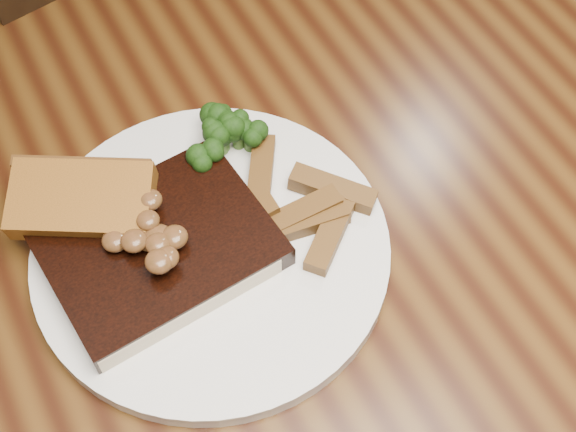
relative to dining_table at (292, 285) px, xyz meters
name	(u,v)px	position (x,y,z in m)	size (l,w,h in m)	color
dining_table	(292,285)	(0.00, 0.00, 0.00)	(1.60, 0.90, 0.75)	#44280D
chair_far	(143,29)	(0.04, 0.54, -0.15)	(0.51, 0.51, 0.93)	black
plate	(212,251)	(-0.07, 0.01, 0.10)	(0.30, 0.30, 0.01)	silver
steak	(159,249)	(-0.11, 0.03, 0.12)	(0.18, 0.14, 0.03)	black
steak_bone	(190,310)	(-0.11, -0.04, 0.11)	(0.16, 0.02, 0.02)	beige
mushroom_pile	(153,233)	(-0.11, 0.03, 0.15)	(0.06, 0.06, 0.03)	brown
garlic_bread	(87,214)	(-0.15, 0.09, 0.12)	(0.12, 0.06, 0.03)	brown
potato_wedges	(286,206)	(0.00, 0.02, 0.12)	(0.10, 0.10, 0.02)	brown
broccoli_cluster	(228,140)	(-0.01, 0.10, 0.12)	(0.06, 0.06, 0.04)	#18380C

